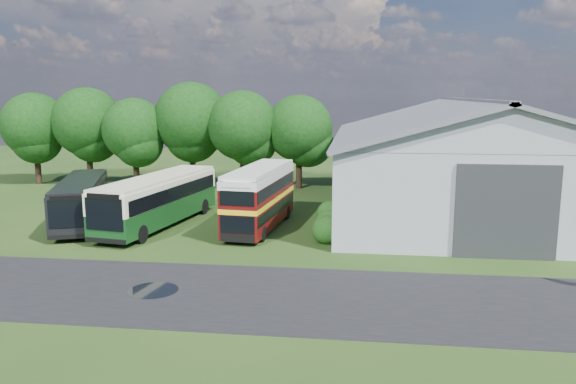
# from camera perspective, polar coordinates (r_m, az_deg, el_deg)

# --- Properties ---
(ground) EXTENTS (120.00, 120.00, 0.00)m
(ground) POSITION_cam_1_polar(r_m,az_deg,el_deg) (28.02, -8.45, -7.94)
(ground) COLOR #193310
(ground) RESTS_ON ground
(asphalt_road) EXTENTS (60.00, 8.00, 0.02)m
(asphalt_road) POSITION_cam_1_polar(r_m,az_deg,el_deg) (24.60, -3.51, -10.43)
(asphalt_road) COLOR black
(asphalt_road) RESTS_ON ground
(puddle) EXTENTS (2.20, 2.20, 0.01)m
(puddle) POSITION_cam_1_polar(r_m,az_deg,el_deg) (25.78, -13.53, -9.73)
(puddle) COLOR black
(puddle) RESTS_ON ground
(storage_shed) EXTENTS (18.80, 24.80, 8.15)m
(storage_shed) POSITION_cam_1_polar(r_m,az_deg,el_deg) (42.54, 17.56, 3.60)
(storage_shed) COLOR gray
(storage_shed) RESTS_ON ground
(tree_far_left) EXTENTS (6.12, 6.12, 8.64)m
(tree_far_left) POSITION_cam_1_polar(r_m,az_deg,el_deg) (58.26, -24.35, 6.18)
(tree_far_left) COLOR black
(tree_far_left) RESTS_ON ground
(tree_left_a) EXTENTS (6.46, 6.46, 9.12)m
(tree_left_a) POSITION_cam_1_polar(r_m,az_deg,el_deg) (56.25, -19.73, 6.69)
(tree_left_a) COLOR black
(tree_left_a) RESTS_ON ground
(tree_left_b) EXTENTS (5.78, 5.78, 8.16)m
(tree_left_b) POSITION_cam_1_polar(r_m,az_deg,el_deg) (53.29, -15.34, 6.10)
(tree_left_b) COLOR black
(tree_left_b) RESTS_ON ground
(tree_mid) EXTENTS (6.80, 6.80, 9.60)m
(tree_mid) POSITION_cam_1_polar(r_m,az_deg,el_deg) (52.77, -9.78, 7.29)
(tree_mid) COLOR black
(tree_mid) RESTS_ON ground
(tree_right_a) EXTENTS (6.26, 6.26, 8.83)m
(tree_right_a) POSITION_cam_1_polar(r_m,az_deg,el_deg) (50.59, -4.64, 6.72)
(tree_right_a) COLOR black
(tree_right_a) RESTS_ON ground
(tree_right_b) EXTENTS (5.98, 5.98, 8.45)m
(tree_right_b) POSITION_cam_1_polar(r_m,az_deg,el_deg) (50.61, 1.14, 6.47)
(tree_right_b) COLOR black
(tree_right_b) RESTS_ON ground
(shrub_front) EXTENTS (1.70, 1.70, 1.70)m
(shrub_front) POSITION_cam_1_polar(r_m,az_deg,el_deg) (32.83, 3.91, -5.16)
(shrub_front) COLOR #194714
(shrub_front) RESTS_ON ground
(shrub_mid) EXTENTS (1.60, 1.60, 1.60)m
(shrub_mid) POSITION_cam_1_polar(r_m,az_deg,el_deg) (34.76, 4.11, -4.30)
(shrub_mid) COLOR #194714
(shrub_mid) RESTS_ON ground
(shrub_back) EXTENTS (1.80, 1.80, 1.80)m
(shrub_back) POSITION_cam_1_polar(r_m,az_deg,el_deg) (36.69, 4.28, -3.53)
(shrub_back) COLOR #194714
(shrub_back) RESTS_ON ground
(bus_green_single) EXTENTS (4.69, 12.15, 3.27)m
(bus_green_single) POSITION_cam_1_polar(r_m,az_deg,el_deg) (37.49, -13.02, -0.75)
(bus_green_single) COLOR black
(bus_green_single) RESTS_ON ground
(bus_maroon_double) EXTENTS (3.31, 9.41, 3.96)m
(bus_maroon_double) POSITION_cam_1_polar(r_m,az_deg,el_deg) (35.81, -2.88, -0.62)
(bus_maroon_double) COLOR black
(bus_maroon_double) RESTS_ON ground
(bus_dark_single) EXTENTS (5.94, 10.94, 2.96)m
(bus_dark_single) POSITION_cam_1_polar(r_m,az_deg,el_deg) (39.59, -20.26, -0.80)
(bus_dark_single) COLOR black
(bus_dark_single) RESTS_ON ground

